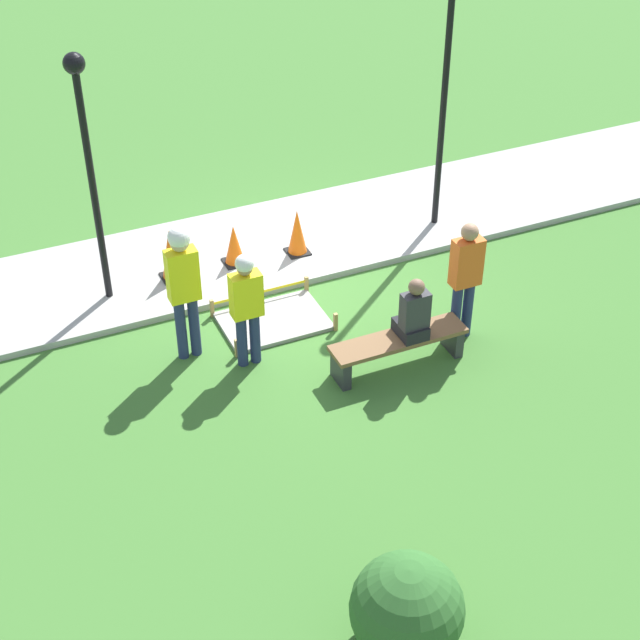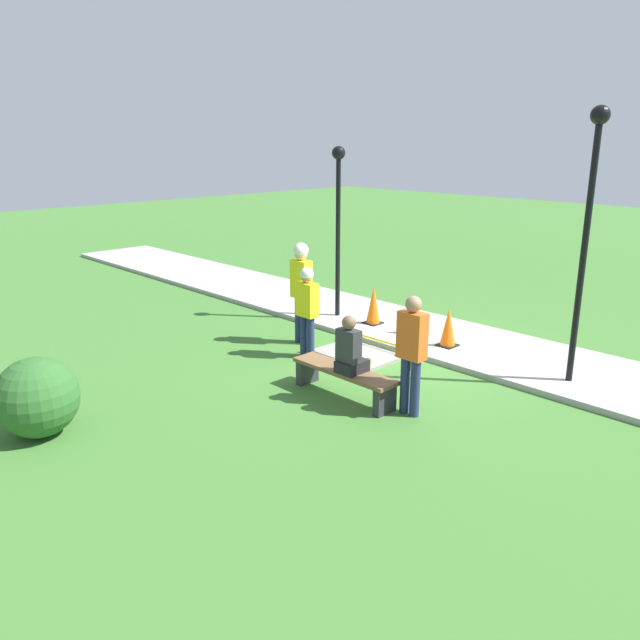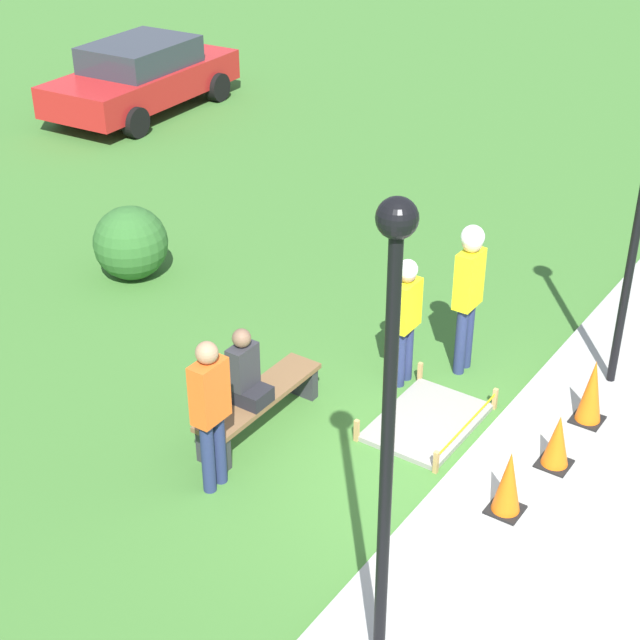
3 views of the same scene
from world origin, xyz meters
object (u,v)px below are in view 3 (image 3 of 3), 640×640
object	(u,v)px
worker_supervisor	(469,284)
lamppost_far	(390,394)
traffic_cone_far_patch	(557,441)
park_bench	(259,404)
worker_assistant	(406,312)
traffic_cone_sidewalk_edge	(592,392)
bystander_in_orange_shirt	(210,407)
traffic_cone_near_patch	(508,482)
parked_car_red	(142,76)
person_seated_on_bench	(245,373)

from	to	relation	value
worker_supervisor	lamppost_far	bearing A→B (deg)	-160.97
traffic_cone_far_patch	worker_supervisor	xyz separation A→B (m)	(1.28, 1.75, 0.79)
park_bench	worker_assistant	xyz separation A→B (m)	(1.74, -0.86, 0.65)
traffic_cone_sidewalk_edge	worker_supervisor	distance (m)	1.91
traffic_cone_far_patch	park_bench	bearing A→B (deg)	110.15
traffic_cone_sidewalk_edge	bystander_in_orange_shirt	size ratio (longest dim) A/B	0.45
worker_assistant	bystander_in_orange_shirt	distance (m)	2.89
traffic_cone_near_patch	lamppost_far	distance (m)	3.34
park_bench	parked_car_red	distance (m)	11.98
traffic_cone_sidewalk_edge	person_seated_on_bench	size ratio (longest dim) A/B	0.90
traffic_cone_far_patch	lamppost_far	bearing A→B (deg)	177.25
bystander_in_orange_shirt	park_bench	bearing A→B (deg)	12.31
person_seated_on_bench	worker_supervisor	size ratio (longest dim) A/B	0.45
traffic_cone_far_patch	person_seated_on_bench	bearing A→B (deg)	112.48
worker_supervisor	bystander_in_orange_shirt	size ratio (longest dim) A/B	1.12
traffic_cone_far_patch	bystander_in_orange_shirt	distance (m)	3.65
park_bench	parked_car_red	bearing A→B (deg)	49.46
park_bench	person_seated_on_bench	distance (m)	0.51
person_seated_on_bench	traffic_cone_sidewalk_edge	bearing A→B (deg)	-54.06
worker_supervisor	parked_car_red	world-z (taller)	worker_supervisor
worker_assistant	bystander_in_orange_shirt	size ratio (longest dim) A/B	0.95
traffic_cone_near_patch	parked_car_red	xyz separation A→B (m)	(7.62, 12.07, 0.31)
bystander_in_orange_shirt	parked_car_red	size ratio (longest dim) A/B	0.38
traffic_cone_near_patch	parked_car_red	world-z (taller)	parked_car_red
traffic_cone_sidewalk_edge	worker_assistant	size ratio (longest dim) A/B	0.48
traffic_cone_near_patch	worker_supervisor	size ratio (longest dim) A/B	0.37
traffic_cone_near_patch	person_seated_on_bench	world-z (taller)	person_seated_on_bench
lamppost_far	traffic_cone_sidewalk_edge	bearing A→B (deg)	-2.07
person_seated_on_bench	lamppost_far	xyz separation A→B (m)	(-2.04, -2.97, 2.01)
worker_assistant	parked_car_red	world-z (taller)	worker_assistant
traffic_cone_near_patch	lamppost_far	size ratio (longest dim) A/B	0.17
park_bench	lamppost_far	distance (m)	4.43
traffic_cone_sidewalk_edge	worker_supervisor	bearing A→B (deg)	80.00
park_bench	lamppost_far	xyz separation A→B (m)	(-2.20, -2.92, 2.49)
worker_assistant	traffic_cone_near_patch	bearing A→B (deg)	-126.92
traffic_cone_sidewalk_edge	bystander_in_orange_shirt	distance (m)	4.30
bystander_in_orange_shirt	parked_car_red	xyz separation A→B (m)	(8.87, 9.34, -0.23)
worker_supervisor	bystander_in_orange_shirt	distance (m)	3.67
traffic_cone_near_patch	park_bench	distance (m)	2.98
bystander_in_orange_shirt	lamppost_far	size ratio (longest dim) A/B	0.42
bystander_in_orange_shirt	lamppost_far	distance (m)	3.43
person_seated_on_bench	parked_car_red	bearing A→B (deg)	48.70
traffic_cone_near_patch	bystander_in_orange_shirt	distance (m)	3.05
traffic_cone_far_patch	traffic_cone_sidewalk_edge	size ratio (longest dim) A/B	0.79
traffic_cone_sidewalk_edge	lamppost_far	distance (m)	4.89
traffic_cone_far_patch	person_seated_on_bench	size ratio (longest dim) A/B	0.71
traffic_cone_sidewalk_edge	park_bench	xyz separation A→B (m)	(-2.10, 3.08, -0.17)
worker_assistant	traffic_cone_sidewalk_edge	bearing A→B (deg)	-80.83
park_bench	parked_car_red	xyz separation A→B (m)	(7.78, 9.10, 0.44)
person_seated_on_bench	worker_supervisor	world-z (taller)	worker_supervisor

